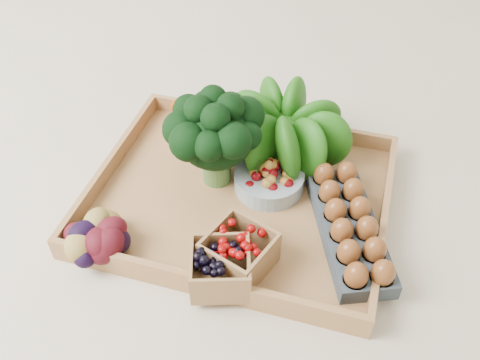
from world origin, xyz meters
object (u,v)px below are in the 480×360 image
(tray, at_px, (240,199))
(cherry_bowl, at_px, (269,180))
(broccoli, at_px, (216,151))
(egg_carton, at_px, (349,230))

(tray, bearing_deg, cherry_bowl, 41.83)
(broccoli, relative_size, egg_carton, 0.66)
(tray, height_order, broccoli, broccoli)
(cherry_bowl, distance_m, egg_carton, 0.18)
(tray, distance_m, broccoli, 0.10)
(tray, xyz_separation_m, cherry_bowl, (0.05, 0.04, 0.03))
(tray, bearing_deg, egg_carton, -10.42)
(cherry_bowl, bearing_deg, tray, -138.17)
(tray, relative_size, egg_carton, 1.98)
(broccoli, height_order, egg_carton, broccoli)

